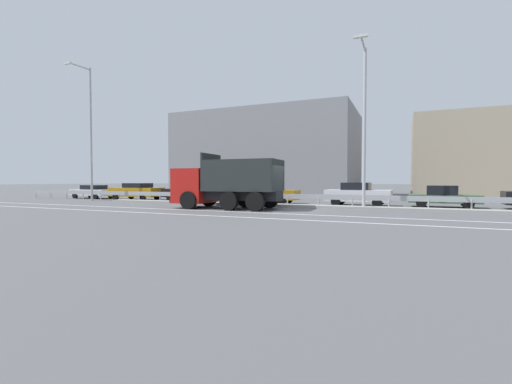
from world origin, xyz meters
name	(u,v)px	position (x,y,z in m)	size (l,w,h in m)	color
ground_plane	(287,210)	(0.00, 0.00, 0.00)	(320.00, 320.00, 0.00)	#565659
lane_strip_0	(213,211)	(-3.53, -2.20, 0.00)	(53.33, 0.16, 0.01)	silver
lane_strip_1	(189,215)	(-3.53, -4.48, 0.00)	(53.33, 0.16, 0.01)	silver
median_island	(297,206)	(0.00, 2.05, 0.09)	(29.33, 1.10, 0.18)	gray
median_guardrail	(303,197)	(0.00, 3.38, 0.57)	(53.33, 0.09, 0.78)	#9EA0A5
dump_truck	(216,188)	(-4.35, -0.43, 1.23)	(6.59, 2.92, 3.28)	red
median_road_sign	(177,189)	(-8.97, 2.05, 1.07)	(0.66, 0.16, 2.08)	white
street_lamp_0	(89,129)	(-17.38, 1.84, 5.88)	(0.71, 2.14, 10.79)	#ADADB2
street_lamp_1	(364,120)	(3.96, 1.92, 5.12)	(0.70, 2.51, 9.19)	#ADADB2
parked_car_0	(93,191)	(-20.75, 5.07, 0.66)	(4.62, 2.04, 1.25)	silver
parked_car_1	(137,191)	(-15.34, 4.90, 0.75)	(4.70, 2.04, 1.45)	#B27A14
parked_car_2	(191,191)	(-9.99, 5.35, 0.78)	(4.80, 1.92, 1.59)	black
parked_car_3	(266,193)	(-3.17, 4.92, 0.73)	(4.77, 1.84, 1.41)	#B27A14
parked_car_4	(358,194)	(3.28, 5.09, 0.78)	(4.21, 2.14, 1.54)	silver
parked_car_5	(443,196)	(8.33, 5.55, 0.68)	(4.08, 2.11, 1.36)	#335B33
background_building_0	(268,155)	(-8.67, 19.55, 4.69)	(20.00, 11.79, 9.38)	gray
background_building_1	(498,155)	(15.11, 24.13, 4.28)	(16.34, 9.24, 8.56)	tan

